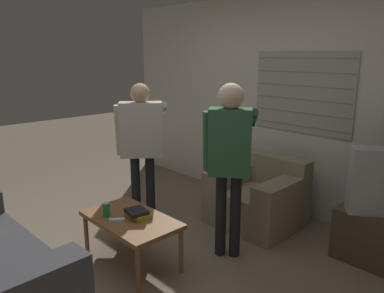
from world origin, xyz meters
name	(u,v)px	position (x,y,z in m)	size (l,w,h in m)	color
ground_plane	(143,261)	(0.00, 0.00, 0.00)	(16.00, 16.00, 0.00)	#7F705B
wall_back	(277,103)	(0.01, 2.03, 1.28)	(5.20, 0.08, 2.55)	silver
armchair_beige	(258,197)	(0.22, 1.43, 0.30)	(0.92, 0.81, 0.74)	gray
coffee_table	(131,222)	(-0.04, -0.08, 0.40)	(0.91, 0.53, 0.45)	brown
person_left_standing	(142,137)	(-0.66, 0.51, 0.99)	(0.52, 0.80, 1.56)	black
person_right_standing	(230,150)	(0.45, 0.67, 1.03)	(0.47, 0.79, 1.62)	black
book_stack	(138,213)	(-0.01, -0.03, 0.48)	(0.23, 0.20, 0.07)	gold
soda_can	(106,210)	(-0.22, -0.22, 0.51)	(0.07, 0.07, 0.13)	#238E47
spare_remote	(117,220)	(-0.06, -0.21, 0.46)	(0.11, 0.13, 0.02)	white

